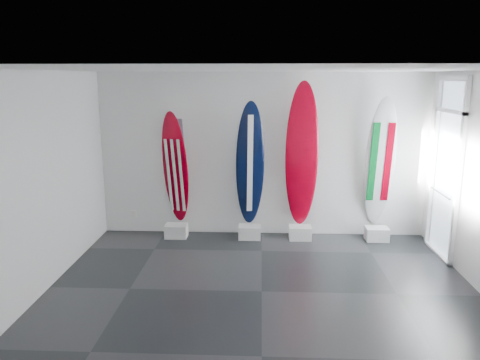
{
  "coord_description": "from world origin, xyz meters",
  "views": [
    {
      "loc": [
        -0.03,
        -5.98,
        2.9
      ],
      "look_at": [
        -0.36,
        1.4,
        1.27
      ],
      "focal_mm": 34.91,
      "sensor_mm": 36.0,
      "label": 1
    }
  ],
  "objects_px": {
    "surfboard_navy": "(250,164)",
    "surfboard_italy": "(380,163)",
    "surfboard_usa": "(175,168)",
    "surfboard_swiss": "(302,155)"
  },
  "relations": [
    {
      "from": "surfboard_usa",
      "to": "surfboard_swiss",
      "type": "distance_m",
      "value": 2.3
    },
    {
      "from": "surfboard_navy",
      "to": "surfboard_italy",
      "type": "xyz_separation_m",
      "value": [
        2.31,
        0.0,
        0.05
      ]
    },
    {
      "from": "surfboard_italy",
      "to": "surfboard_usa",
      "type": "bearing_deg",
      "value": 179.37
    },
    {
      "from": "surfboard_usa",
      "to": "surfboard_navy",
      "type": "relative_size",
      "value": 0.93
    },
    {
      "from": "surfboard_usa",
      "to": "surfboard_swiss",
      "type": "bearing_deg",
      "value": 12.09
    },
    {
      "from": "surfboard_navy",
      "to": "surfboard_italy",
      "type": "bearing_deg",
      "value": -8.58
    },
    {
      "from": "surfboard_navy",
      "to": "surfboard_swiss",
      "type": "bearing_deg",
      "value": -8.58
    },
    {
      "from": "surfboard_navy",
      "to": "surfboard_italy",
      "type": "relative_size",
      "value": 0.95
    },
    {
      "from": "surfboard_usa",
      "to": "surfboard_navy",
      "type": "height_order",
      "value": "surfboard_navy"
    },
    {
      "from": "surfboard_swiss",
      "to": "surfboard_usa",
      "type": "bearing_deg",
      "value": 178.03
    }
  ]
}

